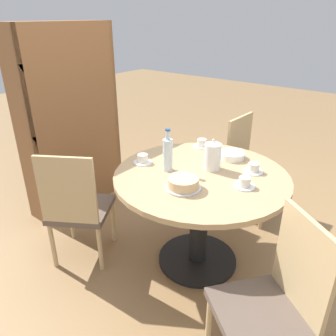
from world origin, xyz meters
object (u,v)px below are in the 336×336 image
cup_b (254,168)px  cup_d (202,144)px  water_bottle (168,154)px  cup_c (244,183)px  coffee_pot (213,156)px  chair_a (249,166)px  cup_a (143,159)px  bookshelf (72,124)px  cake_main (183,184)px  chair_c (273,301)px  chair_b (77,206)px

cup_b → cup_d: 0.57m
water_bottle → cup_c: bearing=-78.3°
coffee_pot → chair_a: bearing=4.1°
cup_a → bookshelf: bearing=83.1°
water_bottle → cup_d: bearing=6.4°
bookshelf → cake_main: bearing=80.1°
cup_a → cup_c: size_ratio=1.00×
chair_a → water_bottle: (-0.99, 0.18, 0.40)m
chair_c → chair_a: bearing=157.2°
chair_b → cup_a: size_ratio=6.65×
chair_b → water_bottle: (0.44, -0.50, 0.40)m
chair_b → cup_d: bearing=-146.9°
bookshelf → water_bottle: bearing=85.1°
cup_a → water_bottle: bearing=-85.8°
cake_main → water_bottle: bearing=58.2°
bookshelf → cup_a: (-0.12, -1.00, -0.04)m
cake_main → chair_c: bearing=-108.1°
cup_d → chair_c: bearing=-131.7°
cake_main → cup_b: bearing=-25.9°
chair_b → cup_b: (0.78, -0.98, 0.30)m
chair_b → cup_b: 1.29m
water_bottle → cake_main: size_ratio=1.34×
chair_a → cup_d: size_ratio=6.65×
water_bottle → cup_d: water_bottle is taller
chair_b → cup_a: (0.42, -0.28, 0.30)m
chair_b → coffee_pot: bearing=-170.9°
cake_main → cup_a: cake_main is taller
chair_a → chair_b: 1.58m
chair_b → coffee_pot: 1.05m
cup_c → water_bottle: bearing=101.7°
cup_b → cup_c: (-0.23, -0.05, 0.00)m
chair_b → cake_main: 0.85m
chair_b → coffee_pot: size_ratio=4.08×
chair_a → cup_c: (-0.88, -0.36, 0.30)m
chair_b → cup_c: (0.55, -1.03, 0.30)m
cup_a → cup_c: same height
coffee_pot → cake_main: size_ratio=1.00×
cup_a → cup_d: bearing=-16.8°
cake_main → cup_c: (0.26, -0.29, -0.01)m
chair_c → bookshelf: size_ratio=0.55×
chair_c → cup_b: bearing=160.7°
cup_d → chair_a: bearing=-26.9°
chair_c → cup_a: 1.28m
bookshelf → cup_c: size_ratio=12.20×
cup_a → cup_d: same height
chair_a → chair_c: 1.59m
cake_main → cup_b: cake_main is taller
chair_a → cup_a: bearing=160.2°
chair_a → chair_c: (-1.38, -0.79, 0.00)m
chair_c → cup_d: (0.91, 1.02, 0.30)m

